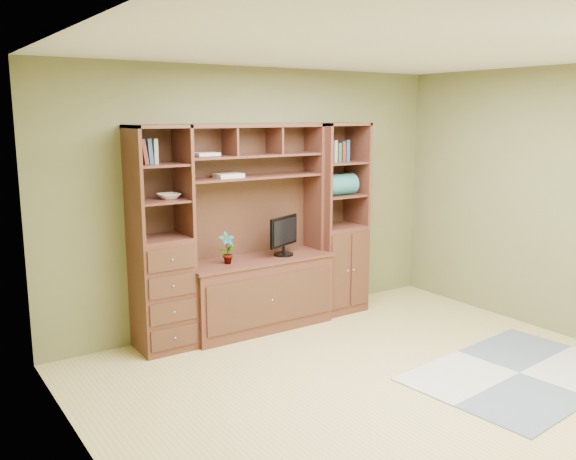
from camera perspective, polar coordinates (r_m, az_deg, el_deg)
room at (r=4.68m, az=9.70°, el=0.30°), size 4.60×4.10×2.64m
center_hutch at (r=6.01m, az=-2.80°, el=0.10°), size 1.54×0.53×2.05m
left_tower at (r=5.61m, az=-11.81°, el=-0.90°), size 0.50×0.45×2.05m
right_tower at (r=6.62m, az=4.65°, el=1.07°), size 0.55×0.45×2.05m
rug at (r=5.58m, az=20.84°, el=-12.42°), size 1.96×1.41×0.01m
monitor at (r=6.13m, az=-0.41°, el=0.13°), size 0.49×0.36×0.55m
orchid at (r=5.83m, az=-5.72°, el=-1.69°), size 0.16×0.11×0.31m
magazines at (r=5.88m, az=-5.59°, el=5.10°), size 0.26×0.19×0.04m
bowl at (r=5.58m, az=-11.09°, el=3.13°), size 0.20×0.20×0.05m
blanket_teal at (r=6.50m, az=4.74°, el=4.25°), size 0.39×0.22×0.22m
blanket_red at (r=6.67m, az=4.71°, el=4.27°), size 0.35×0.19×0.19m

